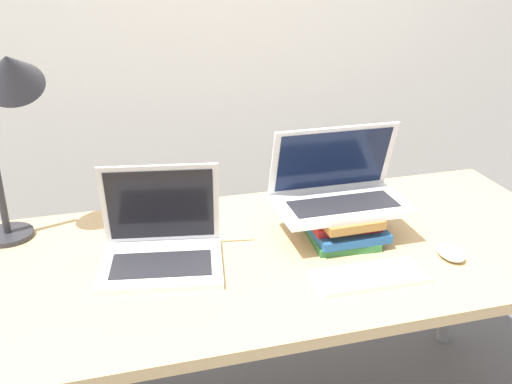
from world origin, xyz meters
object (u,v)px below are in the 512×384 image
(desk_lamp, at_px, (9,94))
(laptop_left, at_px, (161,244))
(mouse, at_px, (451,252))
(book_stack, at_px, (338,220))
(laptop_on_books, at_px, (339,189))
(wireless_keyboard, at_px, (370,276))

(desk_lamp, bearing_deg, laptop_left, -33.10)
(desk_lamp, bearing_deg, mouse, -20.56)
(book_stack, height_order, desk_lamp, desk_lamp)
(laptop_left, relative_size, book_stack, 1.24)
(laptop_left, height_order, mouse, laptop_left)
(book_stack, xyz_separation_m, mouse, (0.24, -0.21, -0.03))
(laptop_left, relative_size, laptop_on_books, 0.96)
(mouse, relative_size, desk_lamp, 0.17)
(laptop_left, xyz_separation_m, wireless_keyboard, (0.49, -0.23, -0.04))
(wireless_keyboard, height_order, desk_lamp, desk_lamp)
(book_stack, bearing_deg, mouse, -41.40)
(laptop_on_books, relative_size, wireless_keyboard, 1.28)
(laptop_on_books, height_order, desk_lamp, desk_lamp)
(laptop_left, relative_size, wireless_keyboard, 1.22)
(laptop_left, relative_size, mouse, 3.54)
(book_stack, distance_m, mouse, 0.32)
(wireless_keyboard, bearing_deg, laptop_left, 155.22)
(laptop_on_books, height_order, wireless_keyboard, laptop_on_books)
(book_stack, distance_m, desk_lamp, 0.94)
(mouse, bearing_deg, wireless_keyboard, -170.95)
(laptop_left, bearing_deg, mouse, -14.00)
(laptop_left, xyz_separation_m, mouse, (0.74, -0.18, -0.04))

